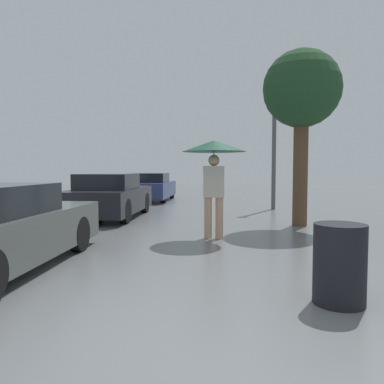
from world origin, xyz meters
TOP-DOWN VIEW (x-y plane):
  - ground_plane at (0.00, 0.00)m, footprint 60.00×60.00m
  - pedestrian at (-0.16, 4.68)m, footprint 1.27×1.27m
  - parked_car_middle at (-3.23, 7.76)m, footprint 1.71×3.94m
  - parked_car_farthest at (-3.20, 13.55)m, footprint 1.87×4.09m
  - tree at (1.92, 6.54)m, footprint 1.87×1.87m
  - street_lamp at (1.80, 10.32)m, footprint 0.30×0.30m
  - trash_bin at (1.21, 1.12)m, footprint 0.53×0.53m

SIDE VIEW (x-z plane):
  - ground_plane at x=0.00m, z-range 0.00..0.00m
  - trash_bin at x=1.21m, z-range 0.00..0.84m
  - parked_car_farthest at x=-3.20m, z-range -0.02..1.19m
  - parked_car_middle at x=-3.23m, z-range -0.03..1.23m
  - pedestrian at x=-0.16m, z-range 0.65..2.62m
  - street_lamp at x=1.80m, z-range 0.42..4.87m
  - tree at x=1.92m, z-range 1.10..5.38m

